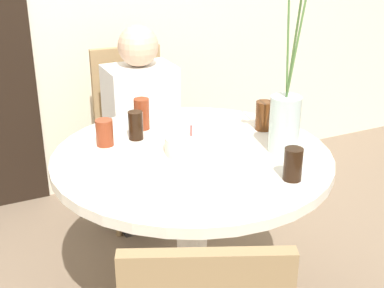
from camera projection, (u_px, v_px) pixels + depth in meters
The scene contains 11 objects.
dining_table at pixel (192, 184), 2.14m from camera, with size 1.09×1.09×0.71m.
chair_right_flank at pixel (133, 123), 2.91m from camera, with size 0.43×0.43×0.92m.
birthday_cake at pixel (192, 144), 2.08m from camera, with size 0.21×0.21×0.12m.
flower_vase at pixel (286, 106), 2.04m from camera, with size 0.19×0.23×0.73m.
side_plate at pixel (148, 167), 1.96m from camera, with size 0.19×0.19×0.01m.
drink_glass_0 at pixel (293, 164), 1.86m from camera, with size 0.07×0.07×0.12m.
drink_glass_1 at pixel (142, 114), 2.31m from camera, with size 0.07×0.07×0.14m.
drink_glass_2 at pixel (264, 116), 2.30m from camera, with size 0.07×0.07×0.13m.
drink_glass_3 at pixel (136, 125), 2.20m from camera, with size 0.06×0.06×0.12m.
drink_glass_4 at pixel (105, 133), 2.14m from camera, with size 0.07×0.07×0.11m.
person_woman at pixel (142, 136), 2.78m from camera, with size 0.34×0.24×1.08m.
Camera 1 is at (-0.82, -1.72, 1.57)m, focal length 50.00 mm.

